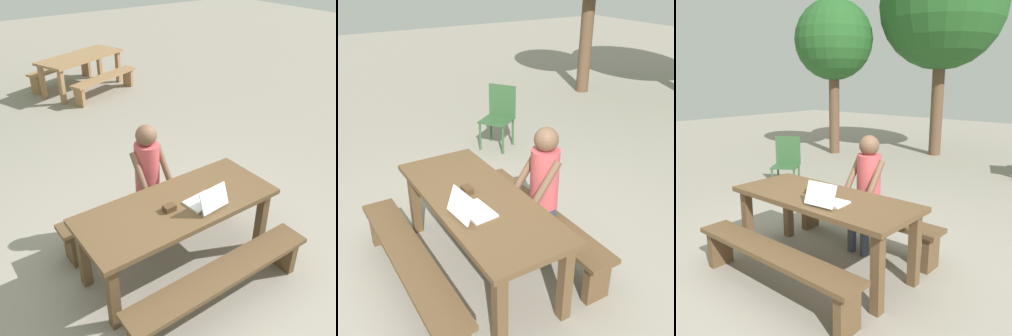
{
  "view_description": "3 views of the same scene",
  "coord_description": "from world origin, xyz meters",
  "views": [
    {
      "loc": [
        -1.78,
        -2.38,
        2.94
      ],
      "look_at": [
        0.06,
        0.25,
        1.02
      ],
      "focal_mm": 41.48,
      "sensor_mm": 36.0,
      "label": 1
    },
    {
      "loc": [
        2.74,
        -1.37,
        2.6
      ],
      "look_at": [
        0.06,
        0.25,
        1.02
      ],
      "focal_mm": 43.8,
      "sensor_mm": 36.0,
      "label": 2
    },
    {
      "loc": [
        2.43,
        -2.54,
        1.89
      ],
      "look_at": [
        0.06,
        0.25,
        1.02
      ],
      "focal_mm": 39.5,
      "sensor_mm": 36.0,
      "label": 3
    }
  ],
  "objects": [
    {
      "name": "bench_near",
      "position": [
        0.0,
        -0.66,
        0.33
      ],
      "size": [
        1.93,
        0.3,
        0.43
      ],
      "color": "brown",
      "rests_on": "ground"
    },
    {
      "name": "laptop",
      "position": [
        0.21,
        -0.17,
        0.82
      ],
      "size": [
        0.35,
        0.32,
        0.23
      ],
      "rotation": [
        0.0,
        0.0,
        3.23
      ],
      "color": "white",
      "rests_on": "picnic_table_front"
    },
    {
      "name": "picnic_table_front",
      "position": [
        0.0,
        0.0,
        0.66
      ],
      "size": [
        1.96,
        0.79,
        0.77
      ],
      "color": "brown",
      "rests_on": "ground"
    },
    {
      "name": "person_seated",
      "position": [
        0.07,
        0.62,
        0.76
      ],
      "size": [
        0.38,
        0.39,
        1.31
      ],
      "color": "#333847",
      "rests_on": "ground"
    },
    {
      "name": "tree_right",
      "position": [
        -4.09,
        4.74,
        2.84
      ],
      "size": [
        1.98,
        1.98,
        3.87
      ],
      "color": "brown",
      "rests_on": "ground"
    },
    {
      "name": "tree_left",
      "position": [
        -1.92,
        6.23,
        3.64
      ],
      "size": [
        3.04,
        3.04,
        5.17
      ],
      "color": "brown",
      "rests_on": "ground"
    },
    {
      "name": "small_pouch",
      "position": [
        -0.13,
        -0.04,
        0.8
      ],
      "size": [
        0.11,
        0.08,
        0.06
      ],
      "color": "#4C331E",
      "rests_on": "picnic_table_front"
    },
    {
      "name": "plastic_chair",
      "position": [
        -2.42,
        1.62,
        0.5
      ],
      "size": [
        0.61,
        0.61,
        0.94
      ],
      "rotation": [
        0.0,
        0.0,
        0.61
      ],
      "color": "#335933",
      "rests_on": "ground"
    },
    {
      "name": "bench_far",
      "position": [
        0.0,
        0.66,
        0.33
      ],
      "size": [
        1.93,
        0.3,
        0.43
      ],
      "color": "brown",
      "rests_on": "ground"
    },
    {
      "name": "ground_plane",
      "position": [
        0.0,
        0.0,
        0.0
      ],
      "size": [
        30.0,
        30.0,
        0.0
      ],
      "primitive_type": "plane",
      "color": "gray"
    }
  ]
}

